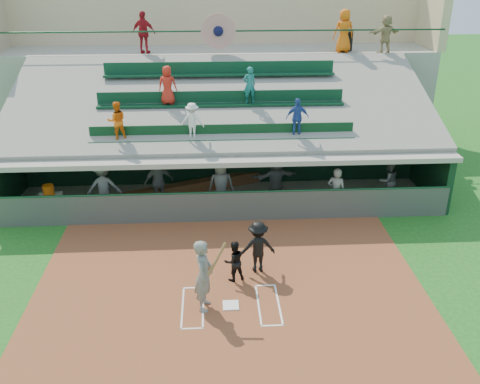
{
  "coord_description": "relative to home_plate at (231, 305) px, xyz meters",
  "views": [
    {
      "loc": [
        -0.43,
        -11.86,
        8.77
      ],
      "look_at": [
        0.45,
        3.5,
        1.8
      ],
      "focal_mm": 40.0,
      "sensor_mm": 36.0,
      "label": 1
    }
  ],
  "objects": [
    {
      "name": "concourse_slab",
      "position": [
        0.0,
        13.5,
        2.26
      ],
      "size": [
        20.0,
        3.0,
        4.6
      ],
      "primitive_type": "cube",
      "color": "gray",
      "rests_on": "ground"
    },
    {
      "name": "home_umpire",
      "position": [
        0.87,
        1.72,
        0.79
      ],
      "size": [
        1.1,
        0.7,
        1.61
      ],
      "primitive_type": "imported",
      "rotation": [
        0.0,
        0.0,
        3.24
      ],
      "color": "black",
      "rests_on": "dirt_slab"
    },
    {
      "name": "dugout_floor",
      "position": [
        0.0,
        6.75,
        -0.02
      ],
      "size": [
        16.0,
        3.5,
        0.04
      ],
      "primitive_type": "cube",
      "color": "#99968B",
      "rests_on": "ground"
    },
    {
      "name": "batters_box_chalk",
      "position": [
        0.0,
        0.0,
        -0.01
      ],
      "size": [
        2.65,
        1.85,
        0.01
      ],
      "color": "white",
      "rests_on": "dirt_slab"
    },
    {
      "name": "dugout_player_b",
      "position": [
        -2.39,
        6.37,
        0.95
      ],
      "size": [
        1.2,
        0.84,
        1.89
      ],
      "primitive_type": "imported",
      "rotation": [
        0.0,
        0.0,
        3.52
      ],
      "color": "#5C5F59",
      "rests_on": "dugout_floor"
    },
    {
      "name": "dugout_bench",
      "position": [
        0.25,
        8.09,
        0.22
      ],
      "size": [
        13.28,
        5.66,
        0.42
      ],
      "primitive_type": "cube",
      "rotation": [
        0.0,
        0.0,
        0.38
      ],
      "color": "brown",
      "rests_on": "dugout_floor"
    },
    {
      "name": "concourse_staff_a",
      "position": [
        -3.25,
        12.47,
        5.47
      ],
      "size": [
        1.14,
        0.73,
        1.8
      ],
      "primitive_type": "imported",
      "rotation": [
        0.0,
        0.0,
        2.84
      ],
      "color": "#A4121C",
      "rests_on": "concourse_slab"
    },
    {
      "name": "grandstand",
      "position": [
        -0.01,
        10.51,
        2.23
      ],
      "size": [
        20.4,
        10.4,
        7.8
      ],
      "color": "#4A4E49",
      "rests_on": "ground"
    },
    {
      "name": "dugout_player_a",
      "position": [
        -4.34,
        6.02,
        0.96
      ],
      "size": [
        1.31,
        0.84,
        1.92
      ],
      "primitive_type": "imported",
      "rotation": [
        0.0,
        0.0,
        3.25
      ],
      "color": "#61645F",
      "rests_on": "dugout_floor"
    },
    {
      "name": "trash_bin",
      "position": [
        5.82,
        12.71,
        4.99
      ],
      "size": [
        0.57,
        0.57,
        0.85
      ],
      "primitive_type": "cylinder",
      "color": "black",
      "rests_on": "concourse_slab"
    },
    {
      "name": "water_cooler",
      "position": [
        -6.26,
        5.87,
        0.94
      ],
      "size": [
        0.39,
        0.39,
        0.39
      ],
      "primitive_type": "cylinder",
      "color": "orange",
      "rests_on": "white_table"
    },
    {
      "name": "catcher",
      "position": [
        0.14,
        1.27,
        0.6
      ],
      "size": [
        0.73,
        0.65,
        1.24
      ],
      "primitive_type": "imported",
      "rotation": [
        0.0,
        0.0,
        3.49
      ],
      "color": "black",
      "rests_on": "dirt_slab"
    },
    {
      "name": "concourse_staff_c",
      "position": [
        7.37,
        12.01,
        5.38
      ],
      "size": [
        1.59,
        0.93,
        1.64
      ],
      "primitive_type": "imported",
      "rotation": [
        0.0,
        0.0,
        3.46
      ],
      "color": "tan",
      "rests_on": "concourse_slab"
    },
    {
      "name": "dugout_player_e",
      "position": [
        3.98,
        5.24,
        0.9
      ],
      "size": [
        0.78,
        0.67,
        1.79
      ],
      "primitive_type": "imported",
      "rotation": [
        0.0,
        0.0,
        2.69
      ],
      "color": "#5F615C",
      "rests_on": "dugout_floor"
    },
    {
      "name": "ground",
      "position": [
        0.0,
        0.0,
        -0.04
      ],
      "size": [
        100.0,
        100.0,
        0.0
      ],
      "primitive_type": "plane",
      "color": "#1A5718",
      "rests_on": "ground"
    },
    {
      "name": "home_plate",
      "position": [
        0.0,
        0.0,
        0.0
      ],
      "size": [
        0.43,
        0.43,
        0.03
      ],
      "primitive_type": "cube",
      "color": "white",
      "rests_on": "dirt_slab"
    },
    {
      "name": "batter_at_plate",
      "position": [
        -0.7,
        -0.02,
        1.0
      ],
      "size": [
        0.92,
        0.82,
        2.03
      ],
      "color": "#60635E",
      "rests_on": "dirt_slab"
    },
    {
      "name": "dirt_slab",
      "position": [
        0.0,
        0.5,
        -0.03
      ],
      "size": [
        11.0,
        9.0,
        0.02
      ],
      "primitive_type": "cube",
      "color": "brown",
      "rests_on": "ground"
    },
    {
      "name": "dugout_player_c",
      "position": [
        -0.1,
        5.98,
        0.95
      ],
      "size": [
        0.92,
        0.6,
        1.88
      ],
      "primitive_type": "imported",
      "rotation": [
        0.0,
        0.0,
        3.14
      ],
      "color": "#565853",
      "rests_on": "dugout_floor"
    },
    {
      "name": "white_table",
      "position": [
        -6.25,
        5.86,
        0.37
      ],
      "size": [
        0.91,
        0.73,
        0.73
      ],
      "primitive_type": "cube",
      "rotation": [
        0.0,
        0.0,
        0.13
      ],
      "color": "white",
      "rests_on": "dugout_floor"
    },
    {
      "name": "dugout_player_d",
      "position": [
        1.96,
        6.47,
        0.93
      ],
      "size": [
        1.79,
        0.87,
        1.85
      ],
      "primitive_type": "imported",
      "rotation": [
        0.0,
        0.0,
        3.34
      ],
      "color": "#51534F",
      "rests_on": "dugout_floor"
    },
    {
      "name": "dugout_player_f",
      "position": [
        6.19,
        6.27,
        0.83
      ],
      "size": [
        0.95,
        0.83,
        1.65
      ],
      "primitive_type": "imported",
      "rotation": [
        0.0,
        0.0,
        3.43
      ],
      "color": "#51544F",
      "rests_on": "dugout_floor"
    },
    {
      "name": "concourse_staff_b",
      "position": [
        5.57,
        12.31,
        5.5
      ],
      "size": [
        0.97,
        0.68,
        1.86
      ],
      "primitive_type": "imported",
      "rotation": [
        0.0,
        0.0,
        3.25
      ],
      "color": "orange",
      "rests_on": "concourse_slab"
    }
  ]
}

